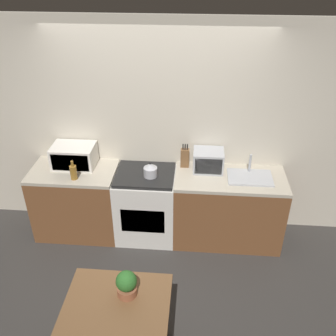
{
  "coord_description": "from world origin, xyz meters",
  "views": [
    {
      "loc": [
        0.44,
        -2.97,
        3.23
      ],
      "look_at": [
        0.15,
        0.6,
        1.05
      ],
      "focal_mm": 40.0,
      "sensor_mm": 36.0,
      "label": 1
    }
  ],
  "objects_px": {
    "bottle": "(73,172)",
    "kettle": "(150,170)",
    "stove_range": "(146,205)",
    "toaster_oven": "(208,161)",
    "dining_table": "(117,312)",
    "microwave": "(74,156)"
  },
  "relations": [
    {
      "from": "microwave",
      "to": "dining_table",
      "type": "relative_size",
      "value": 0.59
    },
    {
      "from": "microwave",
      "to": "dining_table",
      "type": "height_order",
      "value": "microwave"
    },
    {
      "from": "kettle",
      "to": "dining_table",
      "type": "distance_m",
      "value": 1.71
    },
    {
      "from": "dining_table",
      "to": "microwave",
      "type": "bearing_deg",
      "value": 115.27
    },
    {
      "from": "microwave",
      "to": "toaster_oven",
      "type": "height_order",
      "value": "microwave"
    },
    {
      "from": "stove_range",
      "to": "kettle",
      "type": "bearing_deg",
      "value": -32.63
    },
    {
      "from": "stove_range",
      "to": "bottle",
      "type": "distance_m",
      "value": 0.97
    },
    {
      "from": "bottle",
      "to": "toaster_oven",
      "type": "height_order",
      "value": "toaster_oven"
    },
    {
      "from": "bottle",
      "to": "toaster_oven",
      "type": "xyz_separation_m",
      "value": [
        1.52,
        0.32,
        0.04
      ]
    },
    {
      "from": "microwave",
      "to": "kettle",
      "type": "bearing_deg",
      "value": -9.77
    },
    {
      "from": "microwave",
      "to": "dining_table",
      "type": "xyz_separation_m",
      "value": [
        0.86,
        -1.83,
        -0.39
      ]
    },
    {
      "from": "bottle",
      "to": "kettle",
      "type": "bearing_deg",
      "value": 8.53
    },
    {
      "from": "kettle",
      "to": "toaster_oven",
      "type": "bearing_deg",
      "value": 16.23
    },
    {
      "from": "stove_range",
      "to": "microwave",
      "type": "bearing_deg",
      "value": 172.42
    },
    {
      "from": "bottle",
      "to": "dining_table",
      "type": "distance_m",
      "value": 1.77
    },
    {
      "from": "kettle",
      "to": "bottle",
      "type": "bearing_deg",
      "value": -171.47
    },
    {
      "from": "kettle",
      "to": "microwave",
      "type": "xyz_separation_m",
      "value": [
        -0.94,
        0.16,
        0.05
      ]
    },
    {
      "from": "kettle",
      "to": "microwave",
      "type": "distance_m",
      "value": 0.95
    },
    {
      "from": "microwave",
      "to": "bottle",
      "type": "height_order",
      "value": "microwave"
    },
    {
      "from": "stove_range",
      "to": "toaster_oven",
      "type": "distance_m",
      "value": 0.95
    },
    {
      "from": "kettle",
      "to": "dining_table",
      "type": "xyz_separation_m",
      "value": [
        -0.07,
        -1.67,
        -0.34
      ]
    },
    {
      "from": "microwave",
      "to": "dining_table",
      "type": "distance_m",
      "value": 2.06
    }
  ]
}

